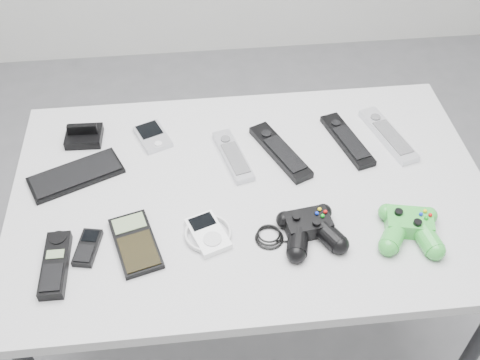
{
  "coord_description": "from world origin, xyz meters",
  "views": [
    {
      "loc": [
        -0.13,
        -0.98,
        1.75
      ],
      "look_at": [
        -0.03,
        -0.05,
        0.79
      ],
      "focal_mm": 42.0,
      "sensor_mm": 36.0,
      "label": 1
    }
  ],
  "objects": [
    {
      "name": "cordless_handset",
      "position": [
        -0.44,
        -0.24,
        0.78
      ],
      "size": [
        0.05,
        0.16,
        0.03
      ],
      "primitive_type": "cube",
      "rotation": [
        0.0,
        0.0,
        -0.0
      ],
      "color": "black",
      "rests_on": "desk"
    },
    {
      "name": "calculator",
      "position": [
        -0.27,
        -0.2,
        0.78
      ],
      "size": [
        0.13,
        0.18,
        0.02
      ],
      "primitive_type": "cube",
      "rotation": [
        0.0,
        0.0,
        0.27
      ],
      "color": "black",
      "rests_on": "desk"
    },
    {
      "name": "pda",
      "position": [
        -0.24,
        0.15,
        0.78
      ],
      "size": [
        0.11,
        0.13,
        0.02
      ],
      "primitive_type": "cube",
      "rotation": [
        0.0,
        0.0,
        0.39
      ],
      "color": "#B3B4BB",
      "rests_on": "desk"
    },
    {
      "name": "mobile_phone",
      "position": [
        -0.38,
        -0.2,
        0.78
      ],
      "size": [
        0.06,
        0.1,
        0.02
      ],
      "primitive_type": "cube",
      "rotation": [
        0.0,
        0.0,
        -0.2
      ],
      "color": "black",
      "rests_on": "desk"
    },
    {
      "name": "remote_silver_b",
      "position": [
        0.38,
        0.09,
        0.78
      ],
      "size": [
        0.11,
        0.22,
        0.02
      ],
      "primitive_type": "cube",
      "rotation": [
        0.0,
        0.0,
        0.27
      ],
      "color": "silver",
      "rests_on": "desk"
    },
    {
      "name": "remote_silver_a",
      "position": [
        -0.03,
        0.05,
        0.78
      ],
      "size": [
        0.09,
        0.2,
        0.02
      ],
      "primitive_type": "cube",
      "rotation": [
        0.0,
        0.0,
        0.25
      ],
      "color": "#B3B4BB",
      "rests_on": "desk"
    },
    {
      "name": "remote_black_b",
      "position": [
        0.27,
        0.08,
        0.78
      ],
      "size": [
        0.1,
        0.22,
        0.02
      ],
      "primitive_type": "cube",
      "rotation": [
        0.0,
        0.0,
        0.27
      ],
      "color": "black",
      "rests_on": "desk"
    },
    {
      "name": "remote_black_a",
      "position": [
        0.09,
        0.05,
        0.78
      ],
      "size": [
        0.14,
        0.23,
        0.02
      ],
      "primitive_type": "cube",
      "rotation": [
        0.0,
        0.0,
        0.42
      ],
      "color": "black",
      "rests_on": "desk"
    },
    {
      "name": "controller_black",
      "position": [
        0.11,
        -0.21,
        0.79
      ],
      "size": [
        0.26,
        0.18,
        0.05
      ],
      "primitive_type": null,
      "rotation": [
        0.0,
        0.0,
        0.14
      ],
      "color": "black",
      "rests_on": "desk"
    },
    {
      "name": "dock_bracket",
      "position": [
        -0.42,
        0.16,
        0.79
      ],
      "size": [
        0.09,
        0.08,
        0.05
      ],
      "primitive_type": "cube",
      "rotation": [
        0.0,
        0.0,
        -0.04
      ],
      "color": "black",
      "rests_on": "desk"
    },
    {
      "name": "controller_green",
      "position": [
        0.33,
        -0.23,
        0.79
      ],
      "size": [
        0.17,
        0.18,
        0.05
      ],
      "primitive_type": null,
      "rotation": [
        0.0,
        0.0,
        -0.22
      ],
      "color": "green",
      "rests_on": "desk"
    },
    {
      "name": "floor",
      "position": [
        0.0,
        0.0,
        0.0
      ],
      "size": [
        3.5,
        3.5,
        0.0
      ],
      "primitive_type": "plane",
      "color": "slate",
      "rests_on": "ground"
    },
    {
      "name": "pda_keyboard",
      "position": [
        -0.42,
        0.03,
        0.77
      ],
      "size": [
        0.24,
        0.18,
        0.01
      ],
      "primitive_type": "cube",
      "rotation": [
        0.0,
        0.0,
        0.42
      ],
      "color": "black",
      "rests_on": "desk"
    },
    {
      "name": "mp3_player",
      "position": [
        -0.11,
        -0.19,
        0.78
      ],
      "size": [
        0.14,
        0.14,
        0.02
      ],
      "primitive_type": "cube",
      "rotation": [
        0.0,
        0.0,
        0.35
      ],
      "color": "white",
      "rests_on": "desk"
    },
    {
      "name": "desk",
      "position": [
        -0.0,
        -0.06,
        0.7
      ],
      "size": [
        1.15,
        0.74,
        0.77
      ],
      "color": "#A4A3A6",
      "rests_on": "floor"
    }
  ]
}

